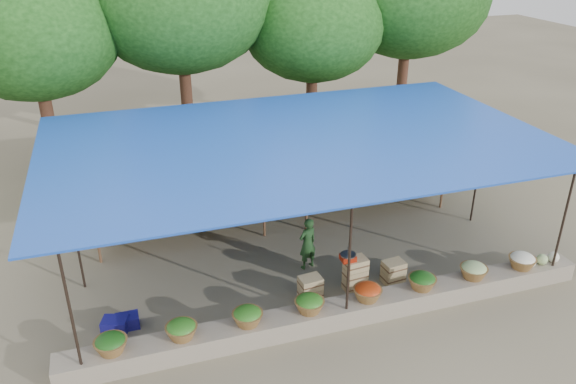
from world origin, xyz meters
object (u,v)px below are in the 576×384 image
object	(u,v)px
weighing_scale	(348,257)
blue_crate_front	(115,325)
crate_counter	(354,277)
vendor_seated	(308,243)
blue_crate_back	(128,321)

from	to	relation	value
weighing_scale	blue_crate_front	size ratio (longest dim) A/B	0.71
weighing_scale	crate_counter	bearing A→B (deg)	0.00
crate_counter	vendor_seated	size ratio (longest dim) A/B	1.93
weighing_scale	blue_crate_front	bearing A→B (deg)	177.95
blue_crate_front	blue_crate_back	size ratio (longest dim) A/B	1.08
crate_counter	blue_crate_back	size ratio (longest dim) A/B	5.47
weighing_scale	blue_crate_back	bearing A→B (deg)	177.02
crate_counter	weighing_scale	distance (m)	0.56
crate_counter	blue_crate_front	xyz separation A→B (m)	(-4.85, 0.17, -0.17)
crate_counter	blue_crate_back	xyz separation A→B (m)	(-4.62, 0.23, -0.18)
vendor_seated	blue_crate_back	bearing A→B (deg)	-5.99
weighing_scale	blue_crate_back	xyz separation A→B (m)	(-4.46, 0.23, -0.72)
weighing_scale	blue_crate_back	size ratio (longest dim) A/B	0.77
vendor_seated	blue_crate_back	size ratio (longest dim) A/B	2.84
weighing_scale	blue_crate_back	world-z (taller)	weighing_scale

